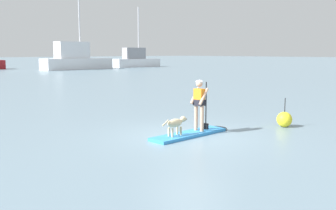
{
  "coord_description": "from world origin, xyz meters",
  "views": [
    {
      "loc": [
        -8.76,
        -8.45,
        2.67
      ],
      "look_at": [
        0.0,
        1.0,
        0.9
      ],
      "focal_mm": 41.25,
      "sensor_mm": 36.0,
      "label": 1
    }
  ],
  "objects_px": {
    "paddleboard": "(194,133)",
    "marker_buoy": "(284,119)",
    "moored_boat_far_port": "(76,59)",
    "person_paddler": "(199,101)",
    "moored_boat_starboard": "(136,60)",
    "dog": "(176,123)"
  },
  "relations": [
    {
      "from": "moored_boat_starboard",
      "to": "marker_buoy",
      "type": "bearing_deg",
      "value": -122.76
    },
    {
      "from": "moored_boat_starboard",
      "to": "marker_buoy",
      "type": "relative_size",
      "value": 10.13
    },
    {
      "from": "paddleboard",
      "to": "moored_boat_far_port",
      "type": "height_order",
      "value": "moored_boat_far_port"
    },
    {
      "from": "person_paddler",
      "to": "moored_boat_far_port",
      "type": "bearing_deg",
      "value": 65.04
    },
    {
      "from": "marker_buoy",
      "to": "moored_boat_starboard",
      "type": "bearing_deg",
      "value": 57.24
    },
    {
      "from": "person_paddler",
      "to": "moored_boat_starboard",
      "type": "height_order",
      "value": "moored_boat_starboard"
    },
    {
      "from": "paddleboard",
      "to": "person_paddler",
      "type": "bearing_deg",
      "value": 1.33
    },
    {
      "from": "paddleboard",
      "to": "moored_boat_starboard",
      "type": "xyz_separation_m",
      "value": [
        34.08,
        46.46,
        1.27
      ]
    },
    {
      "from": "dog",
      "to": "person_paddler",
      "type": "bearing_deg",
      "value": 1.33
    },
    {
      "from": "moored_boat_far_port",
      "to": "marker_buoy",
      "type": "relative_size",
      "value": 10.86
    },
    {
      "from": "moored_boat_far_port",
      "to": "moored_boat_starboard",
      "type": "distance_m",
      "value": 12.75
    },
    {
      "from": "marker_buoy",
      "to": "dog",
      "type": "bearing_deg",
      "value": 163.03
    },
    {
      "from": "paddleboard",
      "to": "marker_buoy",
      "type": "height_order",
      "value": "marker_buoy"
    },
    {
      "from": "paddleboard",
      "to": "marker_buoy",
      "type": "relative_size",
      "value": 3.07
    },
    {
      "from": "paddleboard",
      "to": "dog",
      "type": "distance_m",
      "value": 0.93
    },
    {
      "from": "dog",
      "to": "moored_boat_starboard",
      "type": "bearing_deg",
      "value": 53.09
    },
    {
      "from": "person_paddler",
      "to": "marker_buoy",
      "type": "distance_m",
      "value": 3.45
    },
    {
      "from": "paddleboard",
      "to": "marker_buoy",
      "type": "xyz_separation_m",
      "value": [
        3.35,
        -1.29,
        0.23
      ]
    },
    {
      "from": "paddleboard",
      "to": "dog",
      "type": "height_order",
      "value": "dog"
    },
    {
      "from": "moored_boat_far_port",
      "to": "person_paddler",
      "type": "bearing_deg",
      "value": -114.96
    },
    {
      "from": "moored_boat_far_port",
      "to": "moored_boat_starboard",
      "type": "xyz_separation_m",
      "value": [
        12.7,
        1.07,
        -0.27
      ]
    },
    {
      "from": "person_paddler",
      "to": "moored_boat_starboard",
      "type": "xyz_separation_m",
      "value": [
        33.82,
        46.45,
        0.24
      ]
    }
  ]
}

